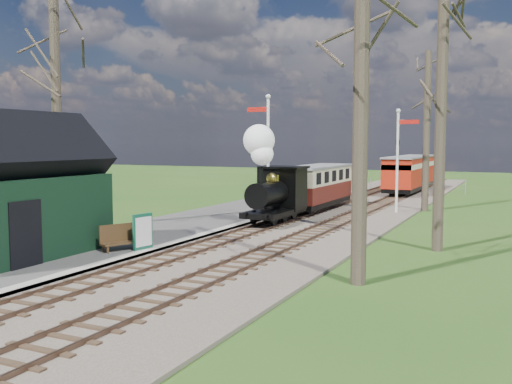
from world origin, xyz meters
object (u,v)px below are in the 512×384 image
semaphore_far (399,153)px  locomotive (274,182)px  red_carriage_a (403,174)px  red_carriage_b (416,171)px  coach (317,185)px  bench (122,238)px  person (100,229)px  station_shed (15,194)px  sign_board (143,232)px  semaphore_near (267,148)px

semaphore_far → locomotive: bearing=-122.5°
red_carriage_a → red_carriage_b: 5.50m
coach → red_carriage_a: bearing=77.3°
semaphore_far → bench: (-6.38, -15.54, -2.73)m
coach → person: size_ratio=5.85×
coach → bench: size_ratio=4.44×
coach → locomotive: bearing=-90.1°
semaphore_far → red_carriage_b: (-1.77, 16.21, -1.77)m
red_carriage_b → semaphore_far: bearing=-83.8°
coach → red_carriage_a: red_carriage_a is taller
semaphore_far → person: size_ratio=4.64×
locomotive → person: 9.12m
station_shed → person: bearing=65.0°
bench → person: person is taller
station_shed → red_carriage_a: size_ratio=1.16×
red_carriage_b → sign_board: 31.64m
station_shed → semaphore_near: bearing=73.6°
bench → person: size_ratio=1.32×
semaphore_near → red_carriage_b: semaphore_near is taller
semaphore_near → red_carriage_b: (3.37, 22.21, -2.05)m
semaphore_near → semaphore_far: semaphore_near is taller
bench → coach: bearing=82.2°
semaphore_near → semaphore_far: bearing=49.4°
coach → red_carriage_b: (2.60, 17.04, 0.05)m
semaphore_near → person: bearing=-103.8°
semaphore_near → coach: bearing=81.5°
locomotive → red_carriage_a: 17.80m
semaphore_far → person: bearing=-115.8°
locomotive → person: locomotive is taller
person → station_shed: bearing=133.4°
bench → red_carriage_a: bearing=80.1°
semaphore_near → locomotive: size_ratio=1.38×
station_shed → red_carriage_a: bearing=76.5°
locomotive → red_carriage_b: size_ratio=0.83×
red_carriage_a → person: bearing=-102.3°
semaphore_near → coach: size_ratio=0.86×
locomotive → bench: (-1.99, -8.65, -1.46)m
red_carriage_b → bench: (-4.60, -31.75, -0.95)m
bench → person: (-1.07, 0.15, 0.19)m
semaphore_near → sign_board: 9.61m
station_shed → person: (1.22, 2.62, -1.45)m
red_carriage_b → sign_board: size_ratio=4.33×
semaphore_near → bench: size_ratio=3.83×
bench → person: 1.10m
coach → sign_board: coach is taller
station_shed → bench: bearing=47.1°
coach → bench: coach is taller
semaphore_far → coach: 4.81m
semaphore_near → locomotive: bearing=-49.7°
station_shed → coach: size_ratio=0.87×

